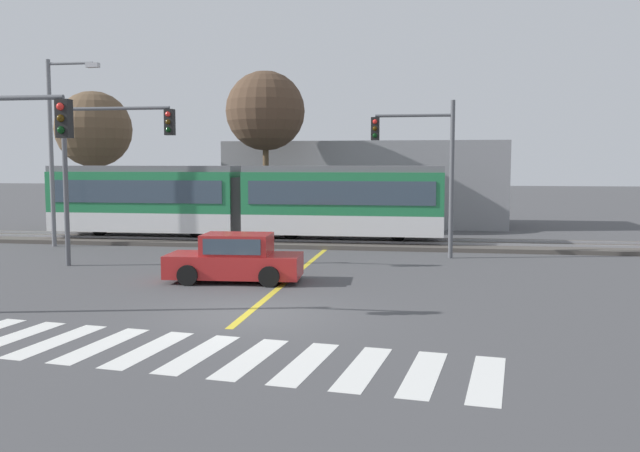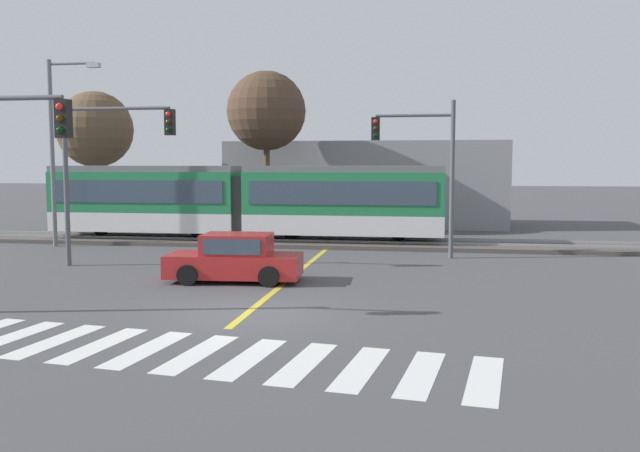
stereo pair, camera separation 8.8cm
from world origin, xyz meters
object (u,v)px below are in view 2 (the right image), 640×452
object	(u,v)px
traffic_light_far_right	(425,157)
bare_tree_far_west	(95,130)
sedan_crossing	(235,260)
traffic_light_mid_left	(103,154)
street_lamp_west	(57,140)
bare_tree_west	(266,111)
light_rail_tram	(244,199)

from	to	relation	value
traffic_light_far_right	bare_tree_far_west	distance (m)	20.50
sedan_crossing	traffic_light_mid_left	xyz separation A→B (m)	(-5.51, 2.25, 3.34)
street_lamp_west	bare_tree_west	world-z (taller)	bare_tree_west
sedan_crossing	traffic_light_mid_left	world-z (taller)	traffic_light_mid_left
sedan_crossing	bare_tree_west	world-z (taller)	bare_tree_west
street_lamp_west	bare_tree_west	bearing A→B (deg)	43.59
traffic_light_mid_left	light_rail_tram	bearing A→B (deg)	69.76
light_rail_tram	street_lamp_west	size ratio (longest dim) A/B	2.23
bare_tree_far_west	bare_tree_west	bearing A→B (deg)	-2.21
street_lamp_west	sedan_crossing	bearing A→B (deg)	-35.97
bare_tree_far_west	bare_tree_west	xyz separation A→B (m)	(9.99, -0.39, 0.86)
traffic_light_far_right	bare_tree_west	xyz separation A→B (m)	(-8.45, 8.41, 2.49)
light_rail_tram	bare_tree_far_west	distance (m)	11.81
traffic_light_far_right	bare_tree_west	world-z (taller)	bare_tree_west
traffic_light_far_right	street_lamp_west	size ratio (longest dim) A/B	0.74
sedan_crossing	traffic_light_mid_left	size ratio (longest dim) A/B	0.72
traffic_light_mid_left	bare_tree_far_west	world-z (taller)	bare_tree_far_west
sedan_crossing	traffic_light_far_right	size ratio (longest dim) A/B	0.70
street_lamp_west	bare_tree_far_west	size ratio (longest dim) A/B	1.07
bare_tree_west	light_rail_tram	bearing A→B (deg)	-89.41
traffic_light_far_right	sedan_crossing	bearing A→B (deg)	-131.82
bare_tree_far_west	bare_tree_west	world-z (taller)	bare_tree_west
bare_tree_far_west	bare_tree_west	distance (m)	10.03
bare_tree_west	bare_tree_far_west	bearing A→B (deg)	177.79
light_rail_tram	bare_tree_west	size ratio (longest dim) A/B	2.15
street_lamp_west	bare_tree_far_west	xyz separation A→B (m)	(-2.24, 7.77, 0.86)
bare_tree_far_west	traffic_light_far_right	bearing A→B (deg)	-25.49
light_rail_tram	bare_tree_far_west	bearing A→B (deg)	153.07
street_lamp_west	traffic_light_far_right	bearing A→B (deg)	-3.63
sedan_crossing	street_lamp_west	size ratio (longest dim) A/B	0.52
bare_tree_west	traffic_light_far_right	bearing A→B (deg)	-44.85
light_rail_tram	bare_tree_far_west	size ratio (longest dim) A/B	2.39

